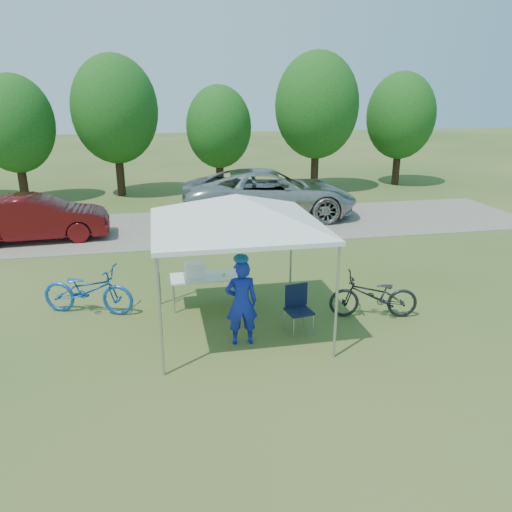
{
  "coord_description": "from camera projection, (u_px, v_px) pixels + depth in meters",
  "views": [
    {
      "loc": [
        -1.42,
        -8.99,
        4.54
      ],
      "look_at": [
        0.78,
        2.0,
        0.82
      ],
      "focal_mm": 35.0,
      "sensor_mm": 36.0,
      "label": 1
    }
  ],
  "objects": [
    {
      "name": "ground",
      "position": [
        237.0,
        327.0,
        10.06
      ],
      "size": [
        100.0,
        100.0,
        0.0
      ],
      "primitive_type": "plane",
      "color": "#2D5119",
      "rests_on": "ground"
    },
    {
      "name": "treeline",
      "position": [
        178.0,
        115.0,
        21.96
      ],
      "size": [
        24.89,
        4.28,
        6.3
      ],
      "color": "#382314",
      "rests_on": "ground"
    },
    {
      "name": "cyclist",
      "position": [
        241.0,
        303.0,
        9.2
      ],
      "size": [
        0.62,
        0.42,
        1.65
      ],
      "primitive_type": "imported",
      "rotation": [
        0.0,
        0.0,
        3.1
      ],
      "color": "#13229C",
      "rests_on": "ground"
    },
    {
      "name": "folding_table",
      "position": [
        209.0,
        278.0,
        10.94
      ],
      "size": [
        1.67,
        0.69,
        0.68
      ],
      "color": "white",
      "rests_on": "ground"
    },
    {
      "name": "canopy",
      "position": [
        236.0,
        198.0,
        9.22
      ],
      "size": [
        4.53,
        4.53,
        3.0
      ],
      "color": "#A5A5AA",
      "rests_on": "ground"
    },
    {
      "name": "minivan",
      "position": [
        269.0,
        193.0,
        18.51
      ],
      "size": [
        6.67,
        3.53,
        1.79
      ],
      "primitive_type": "imported",
      "rotation": [
        0.0,
        0.0,
        1.48
      ],
      "color": "#A9A9A5",
      "rests_on": "gravel_strip"
    },
    {
      "name": "sedan",
      "position": [
        37.0,
        218.0,
        15.69
      ],
      "size": [
        4.43,
        1.79,
        1.43
      ],
      "primitive_type": "imported",
      "rotation": [
        0.0,
        0.0,
        1.64
      ],
      "color": "#560E11",
      "rests_on": "gravel_strip"
    },
    {
      "name": "bike_blue",
      "position": [
        88.0,
        290.0,
        10.58
      ],
      "size": [
        2.1,
        1.29,
        1.04
      ],
      "primitive_type": "imported",
      "rotation": [
        0.0,
        0.0,
        1.24
      ],
      "color": "#134FAB",
      "rests_on": "ground"
    },
    {
      "name": "folding_chair",
      "position": [
        298.0,
        304.0,
        9.82
      ],
      "size": [
        0.54,
        0.56,
        0.92
      ],
      "rotation": [
        0.0,
        0.0,
        0.17
      ],
      "color": "black",
      "rests_on": "ground"
    },
    {
      "name": "gravel_strip",
      "position": [
        201.0,
        227.0,
        17.5
      ],
      "size": [
        24.0,
        5.0,
        0.02
      ],
      "primitive_type": "cube",
      "color": "gray",
      "rests_on": "ground"
    },
    {
      "name": "cooler",
      "position": [
        195.0,
        270.0,
        10.82
      ],
      "size": [
        0.44,
        0.3,
        0.32
      ],
      "color": "white",
      "rests_on": "folding_table"
    },
    {
      "name": "ice_cream_cup",
      "position": [
        224.0,
        275.0,
        10.93
      ],
      "size": [
        0.07,
        0.07,
        0.05
      ],
      "primitive_type": "cylinder",
      "color": "#BDD432",
      "rests_on": "folding_table"
    },
    {
      "name": "bike_dark",
      "position": [
        374.0,
        296.0,
        10.39
      ],
      "size": [
        1.93,
        1.01,
        0.97
      ],
      "primitive_type": "imported",
      "rotation": [
        0.0,
        0.0,
        -1.78
      ],
      "color": "black",
      "rests_on": "ground"
    }
  ]
}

